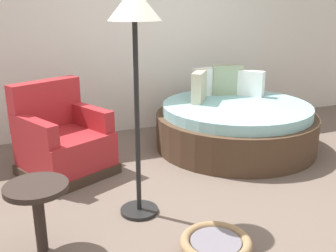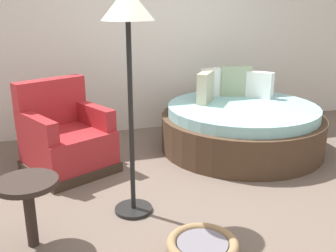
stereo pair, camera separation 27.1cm
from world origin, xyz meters
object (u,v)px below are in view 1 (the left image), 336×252
round_daybed (235,125)px  red_armchair (62,142)px  side_table (37,197)px  pet_basket (216,245)px  floor_lamp (135,27)px

round_daybed → red_armchair: 2.06m
round_daybed → side_table: (-2.40, -1.37, 0.15)m
round_daybed → pet_basket: round_daybed is taller
red_armchair → side_table: 1.39m
red_armchair → pet_basket: red_armchair is taller
round_daybed → floor_lamp: bearing=-145.0°
red_armchair → round_daybed: bearing=0.8°
pet_basket → side_table: (-1.13, 0.50, 0.35)m
red_armchair → floor_lamp: size_ratio=0.58×
round_daybed → red_armchair: red_armchair is taller
side_table → floor_lamp: 1.40m
round_daybed → side_table: 2.77m
round_daybed → pet_basket: (-1.26, -1.87, -0.21)m
pet_basket → floor_lamp: (-0.32, 0.76, 1.46)m
pet_basket → floor_lamp: size_ratio=0.28×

